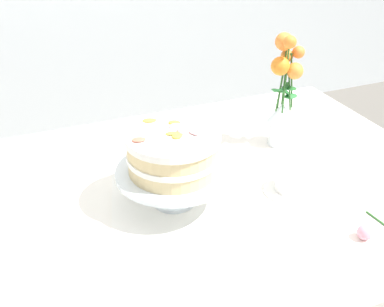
{
  "coord_description": "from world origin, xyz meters",
  "views": [
    {
      "loc": [
        -0.42,
        -0.94,
        1.45
      ],
      "look_at": [
        -0.04,
        -0.01,
        0.86
      ],
      "focal_mm": 42.73,
      "sensor_mm": 36.0,
      "label": 1
    }
  ],
  "objects_px": {
    "teacup": "(289,184)",
    "fallen_rose": "(367,232)",
    "cake_stand": "(174,175)",
    "flower_vase": "(283,97)",
    "dining_table": "(208,219)",
    "layer_cake": "(173,151)"
  },
  "relations": [
    {
      "from": "cake_stand",
      "to": "flower_vase",
      "type": "height_order",
      "value": "flower_vase"
    },
    {
      "from": "cake_stand",
      "to": "flower_vase",
      "type": "xyz_separation_m",
      "value": [
        0.41,
        0.17,
        0.08
      ]
    },
    {
      "from": "teacup",
      "to": "fallen_rose",
      "type": "xyz_separation_m",
      "value": [
        0.06,
        -0.23,
        -0.01
      ]
    },
    {
      "from": "dining_table",
      "to": "flower_vase",
      "type": "bearing_deg",
      "value": 26.71
    },
    {
      "from": "flower_vase",
      "to": "teacup",
      "type": "height_order",
      "value": "flower_vase"
    },
    {
      "from": "layer_cake",
      "to": "flower_vase",
      "type": "distance_m",
      "value": 0.45
    },
    {
      "from": "layer_cake",
      "to": "flower_vase",
      "type": "relative_size",
      "value": 0.65
    },
    {
      "from": "cake_stand",
      "to": "layer_cake",
      "type": "distance_m",
      "value": 0.07
    },
    {
      "from": "flower_vase",
      "to": "dining_table",
      "type": "bearing_deg",
      "value": -153.29
    },
    {
      "from": "cake_stand",
      "to": "flower_vase",
      "type": "relative_size",
      "value": 0.82
    },
    {
      "from": "dining_table",
      "to": "layer_cake",
      "type": "height_order",
      "value": "layer_cake"
    },
    {
      "from": "dining_table",
      "to": "cake_stand",
      "type": "bearing_deg",
      "value": -175.89
    },
    {
      "from": "teacup",
      "to": "flower_vase",
      "type": "bearing_deg",
      "value": 64.49
    },
    {
      "from": "teacup",
      "to": "fallen_rose",
      "type": "relative_size",
      "value": 0.97
    },
    {
      "from": "dining_table",
      "to": "cake_stand",
      "type": "xyz_separation_m",
      "value": [
        -0.1,
        -0.01,
        0.17
      ]
    },
    {
      "from": "dining_table",
      "to": "fallen_rose",
      "type": "xyz_separation_m",
      "value": [
        0.26,
        -0.31,
        0.11
      ]
    },
    {
      "from": "dining_table",
      "to": "flower_vase",
      "type": "distance_m",
      "value": 0.43
    },
    {
      "from": "cake_stand",
      "to": "dining_table",
      "type": "bearing_deg",
      "value": 4.11
    },
    {
      "from": "dining_table",
      "to": "teacup",
      "type": "relative_size",
      "value": 10.37
    },
    {
      "from": "dining_table",
      "to": "fallen_rose",
      "type": "height_order",
      "value": "fallen_rose"
    },
    {
      "from": "dining_table",
      "to": "teacup",
      "type": "bearing_deg",
      "value": -20.66
    },
    {
      "from": "cake_stand",
      "to": "teacup",
      "type": "distance_m",
      "value": 0.32
    }
  ]
}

